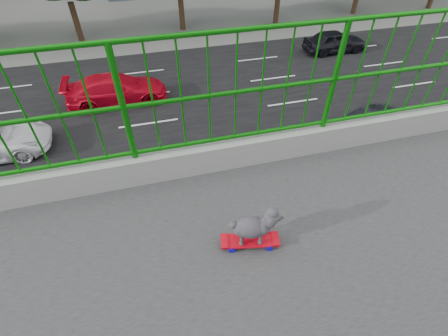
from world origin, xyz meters
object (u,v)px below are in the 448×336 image
skateboard (250,241)px  car_3 (117,89)px  poodle (254,226)px  car_1 (369,125)px  car_4 (335,41)px

skateboard → car_3: (-15.24, -2.22, -6.27)m
poodle → car_1: size_ratio=0.10×
skateboard → car_4: skateboard is taller
car_1 → car_4: (-9.60, 3.61, 0.09)m
car_3 → poodle: bearing=-171.7°
car_1 → poodle: bearing=-46.2°
skateboard → car_1: bearing=145.4°
car_4 → poodle: bearing=145.1°
poodle → skateboard: bearing=-90.0°
car_1 → car_4: size_ratio=0.90×
car_1 → skateboard: bearing=-46.3°
car_3 → car_4: car_3 is taller
poodle → car_4: poodle is taller
skateboard → car_4: bearing=156.8°
skateboard → poodle: (0.00, 0.02, 0.21)m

